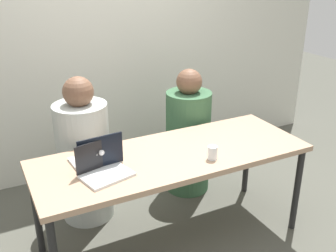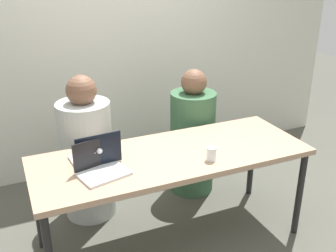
# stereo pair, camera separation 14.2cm
# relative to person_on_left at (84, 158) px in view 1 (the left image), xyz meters

# --- Properties ---
(ground_plane) EXTENTS (12.00, 12.00, 0.00)m
(ground_plane) POSITION_rel_person_on_left_xyz_m (0.48, -0.61, -0.53)
(ground_plane) COLOR #4D4E44
(back_wall) EXTENTS (5.06, 0.10, 2.50)m
(back_wall) POSITION_rel_person_on_left_xyz_m (0.48, 0.80, 0.72)
(back_wall) COLOR beige
(back_wall) RESTS_ON ground
(desk) EXTENTS (1.94, 0.72, 0.74)m
(desk) POSITION_rel_person_on_left_xyz_m (0.48, -0.61, 0.14)
(desk) COLOR tan
(desk) RESTS_ON ground
(person_on_left) EXTENTS (0.48, 0.48, 1.20)m
(person_on_left) POSITION_rel_person_on_left_xyz_m (0.00, 0.00, 0.00)
(person_on_left) COLOR #AFB6AF
(person_on_left) RESTS_ON ground
(person_on_right) EXTENTS (0.46, 0.46, 1.15)m
(person_on_right) POSITION_rel_person_on_left_xyz_m (0.95, 0.00, -0.02)
(person_on_right) COLOR #37603F
(person_on_right) RESTS_ON ground
(laptop_front_left) EXTENTS (0.34, 0.28, 0.21)m
(laptop_front_left) POSITION_rel_person_on_left_xyz_m (-0.05, -0.68, 0.25)
(laptop_front_left) COLOR silver
(laptop_front_left) RESTS_ON desk
(laptop_back_left) EXTENTS (0.32, 0.28, 0.23)m
(laptop_back_left) POSITION_rel_person_on_left_xyz_m (-0.04, -0.53, 0.25)
(laptop_back_left) COLOR silver
(laptop_back_left) RESTS_ON desk
(water_glass_right) EXTENTS (0.07, 0.07, 0.10)m
(water_glass_right) POSITION_rel_person_on_left_xyz_m (0.68, -0.81, 0.25)
(water_glass_right) COLOR white
(water_glass_right) RESTS_ON desk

